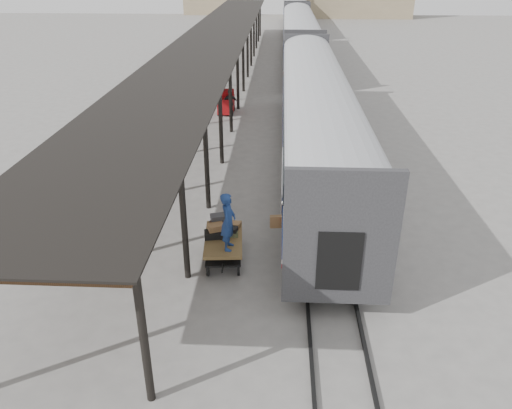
{
  "coord_description": "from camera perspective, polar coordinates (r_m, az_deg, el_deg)",
  "views": [
    {
      "loc": [
        1.54,
        -15.35,
        9.36
      ],
      "look_at": [
        0.77,
        -0.02,
        1.7
      ],
      "focal_mm": 35.0,
      "sensor_mm": 36.0,
      "label": 1
    }
  ],
  "objects": [
    {
      "name": "canopy",
      "position": [
        40.02,
        -4.48,
        18.75
      ],
      "size": [
        4.9,
        64.3,
        4.15
      ],
      "color": "#422B19",
      "rests_on": "ground"
    },
    {
      "name": "ground",
      "position": [
        18.04,
        -2.45,
        -4.75
      ],
      "size": [
        160.0,
        160.0,
        0.0
      ],
      "primitive_type": "plane",
      "color": "slate",
      "rests_on": "ground"
    },
    {
      "name": "baggage_cart",
      "position": [
        16.98,
        -3.72,
        -4.41
      ],
      "size": [
        1.44,
        2.49,
        0.86
      ],
      "rotation": [
        0.0,
        0.0,
        0.08
      ],
      "color": "brown",
      "rests_on": "ground"
    },
    {
      "name": "porter",
      "position": [
        15.8,
        -3.2,
        -1.95
      ],
      "size": [
        0.52,
        0.75,
        1.95
      ],
      "primitive_type": "imported",
      "rotation": [
        0.0,
        0.0,
        1.49
      ],
      "color": "navy",
      "rests_on": "baggage_cart"
    },
    {
      "name": "suitcase_stack",
      "position": [
        17.07,
        -4.09,
        -2.61
      ],
      "size": [
        1.21,
        1.22,
        0.6
      ],
      "rotation": [
        0.0,
        0.0,
        0.08
      ],
      "color": "#39393C",
      "rests_on": "baggage_cart"
    },
    {
      "name": "train",
      "position": [
        49.62,
        5.02,
        18.7
      ],
      "size": [
        3.45,
        76.01,
        4.01
      ],
      "color": "silver",
      "rests_on": "ground"
    },
    {
      "name": "luggage_tug",
      "position": [
        33.63,
        -3.43,
        11.5
      ],
      "size": [
        1.02,
        1.66,
        1.47
      ],
      "rotation": [
        0.0,
        0.0,
        -0.0
      ],
      "color": "maroon",
      "rests_on": "ground"
    },
    {
      "name": "rails",
      "position": [
        50.25,
        4.9,
        15.76
      ],
      "size": [
        1.54,
        150.0,
        0.12
      ],
      "color": "black",
      "rests_on": "ground"
    },
    {
      "name": "pedestrian",
      "position": [
        32.9,
        -2.98,
        11.51
      ],
      "size": [
        1.09,
        0.74,
        1.72
      ],
      "primitive_type": "imported",
      "rotation": [
        0.0,
        0.0,
        3.49
      ],
      "color": "black",
      "rests_on": "ground"
    }
  ]
}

